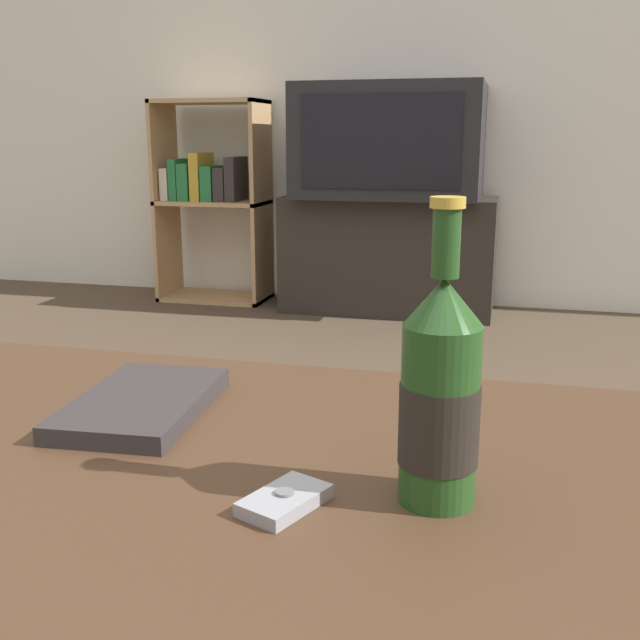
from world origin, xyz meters
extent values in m
cube|color=silver|center=(0.00, 3.02, 1.30)|extent=(8.00, 0.05, 2.60)
cube|color=#422B1C|center=(0.00, 0.00, 0.45)|extent=(1.12, 0.69, 0.04)
cylinder|color=#382417|center=(-0.50, 0.28, 0.22)|extent=(0.07, 0.07, 0.43)
cylinder|color=#382417|center=(0.50, 0.28, 0.22)|extent=(0.07, 0.07, 0.43)
cube|color=#28231E|center=(-0.26, 2.76, 0.27)|extent=(0.99, 0.38, 0.55)
cube|color=black|center=(-0.26, 2.76, 0.80)|extent=(0.83, 0.56, 0.51)
cube|color=black|center=(-0.26, 2.48, 0.80)|extent=(0.68, 0.01, 0.40)
cube|color=tan|center=(-1.43, 2.81, 0.50)|extent=(0.02, 0.30, 1.00)
cube|color=tan|center=(-0.91, 2.81, 0.50)|extent=(0.02, 0.30, 1.00)
cube|color=tan|center=(-1.17, 2.81, 0.01)|extent=(0.54, 0.30, 0.02)
cube|color=tan|center=(-1.17, 2.81, 0.50)|extent=(0.54, 0.30, 0.02)
cube|color=tan|center=(-1.17, 2.81, 0.99)|extent=(0.54, 0.30, 0.02)
cube|color=beige|center=(-1.39, 2.81, 0.59)|extent=(0.04, 0.21, 0.16)
cube|color=#236B38|center=(-1.34, 2.81, 0.61)|extent=(0.04, 0.21, 0.20)
cube|color=#236B38|center=(-1.29, 2.81, 0.60)|extent=(0.06, 0.21, 0.18)
cube|color=#B7932D|center=(-1.22, 2.81, 0.63)|extent=(0.05, 0.21, 0.23)
cube|color=#236B38|center=(-1.16, 2.81, 0.59)|extent=(0.06, 0.21, 0.17)
cube|color=#2D2828|center=(-1.10, 2.81, 0.59)|extent=(0.06, 0.21, 0.16)
cube|color=#2D2828|center=(-1.04, 2.81, 0.62)|extent=(0.05, 0.21, 0.22)
cylinder|color=#1E4219|center=(0.24, -0.05, 0.56)|extent=(0.08, 0.08, 0.18)
cylinder|color=black|center=(0.24, -0.05, 0.55)|extent=(0.08, 0.08, 0.08)
cone|color=#1E4219|center=(0.24, -0.05, 0.67)|extent=(0.08, 0.08, 0.05)
cylinder|color=#1E4219|center=(0.24, -0.05, 0.73)|extent=(0.03, 0.03, 0.06)
cylinder|color=#B79333|center=(0.24, -0.05, 0.77)|extent=(0.03, 0.03, 0.01)
cube|color=gray|center=(0.10, -0.10, 0.48)|extent=(0.08, 0.10, 0.01)
cylinder|color=slate|center=(0.10, -0.10, 0.49)|extent=(0.02, 0.02, 0.00)
cube|color=#2D2828|center=(-0.15, 0.10, 0.48)|extent=(0.17, 0.27, 0.02)
camera|label=1|loc=(0.30, -0.74, 0.82)|focal=42.00mm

